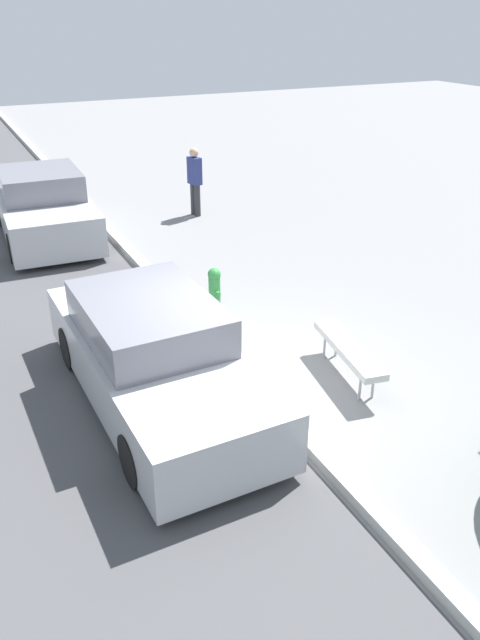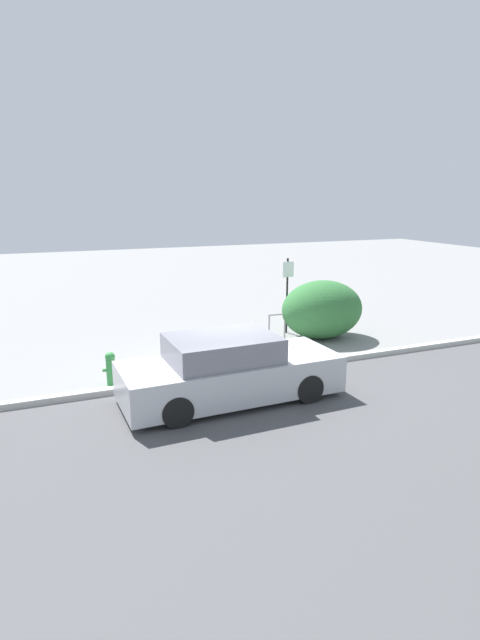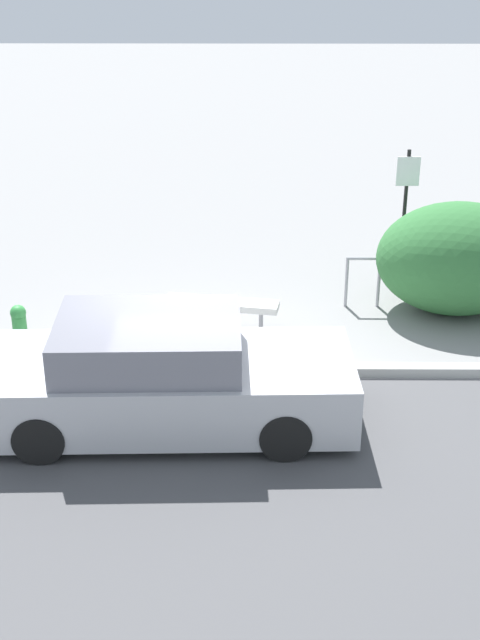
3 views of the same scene
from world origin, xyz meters
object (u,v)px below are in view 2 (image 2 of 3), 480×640
at_px(bench, 217,343).
at_px(bike_rack, 277,325).
at_px(fire_hydrant, 111,367).
at_px(parked_car_near, 229,371).
at_px(sign_post, 287,288).

height_order(bench, bike_rack, bike_rack).
height_order(fire_hydrant, parked_car_near, parked_car_near).
bearing_deg(bike_rack, parked_car_near, -129.09).
xyz_separation_m(fire_hydrant, parked_car_near, (2.13, -1.78, 0.23)).
height_order(bike_rack, fire_hydrant, bike_rack).
relative_size(sign_post, fire_hydrant, 3.01).
height_order(bench, parked_car_near, parked_car_near).
bearing_deg(sign_post, bench, -150.15).
bearing_deg(bench, bike_rack, 32.38).
relative_size(bench, parked_car_near, 0.38).
relative_size(sign_post, parked_car_near, 0.51).
relative_size(bench, sign_post, 0.74).
bearing_deg(bike_rack, sign_post, 46.61).
relative_size(bench, bike_rack, 2.06).
distance_m(bike_rack, parked_car_near, 4.47).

